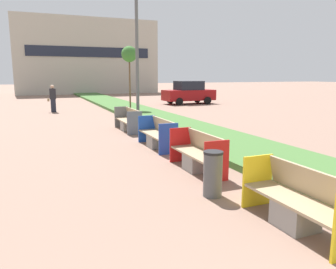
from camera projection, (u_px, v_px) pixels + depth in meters
The scene contains 11 objects.
planter_grass_strip at pixel (192, 131), 13.44m from camera, with size 2.80×120.00×0.18m.
building_backdrop at pixel (87, 57), 41.98m from camera, with size 17.38×5.31×9.21m.
bench_yellow_frame at pixel (298, 205), 5.08m from camera, with size 0.65×1.95×0.94m.
bench_red_frame at pixel (198, 156), 8.13m from camera, with size 0.65×1.97×0.94m.
bench_blue_frame at pixel (158, 136), 10.72m from camera, with size 0.65×2.07×0.94m.
bench_grey_frame at pixel (128, 122), 13.97m from camera, with size 0.65×2.16×0.94m.
litter_bin at pixel (213, 174), 6.38m from camera, with size 0.39×0.39×0.90m.
street_lamp_post at pixel (137, 21), 13.96m from camera, with size 0.24×0.44×8.42m.
sapling_tree_far at pixel (129, 55), 20.61m from camera, with size 1.00×1.00×4.14m.
pedestrian_walking at pixel (53, 98), 20.84m from camera, with size 0.53×0.24×1.73m.
parked_car_distant at pixel (189, 93), 26.76m from camera, with size 4.28×2.00×1.86m.
Camera 1 is at (-2.75, 0.12, 2.36)m, focal length 35.00 mm.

